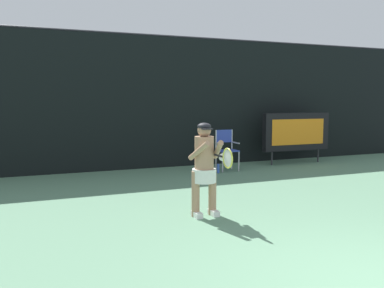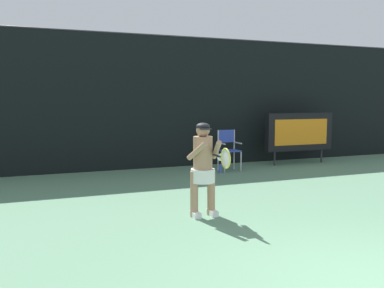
{
  "view_description": "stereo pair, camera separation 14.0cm",
  "coord_description": "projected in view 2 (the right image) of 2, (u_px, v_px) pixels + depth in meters",
  "views": [
    {
      "loc": [
        -3.46,
        -2.64,
        1.89
      ],
      "look_at": [
        -0.43,
        4.69,
        1.05
      ],
      "focal_mm": 39.37,
      "sensor_mm": 36.0,
      "label": 1
    },
    {
      "loc": [
        -3.33,
        -2.7,
        1.89
      ],
      "look_at": [
        -0.43,
        4.69,
        1.05
      ],
      "focal_mm": 39.37,
      "sensor_mm": 36.0,
      "label": 2
    }
  ],
  "objects": [
    {
      "name": "tennis_player",
      "position": [
        203.0,
        165.0,
        6.78
      ],
      "size": [
        0.53,
        0.61,
        1.52
      ],
      "color": "white",
      "rests_on": "ground"
    },
    {
      "name": "umpire_chair",
      "position": [
        228.0,
        147.0,
        11.24
      ],
      "size": [
        0.52,
        0.44,
        1.08
      ],
      "color": "#B7B7BC",
      "rests_on": "ground"
    },
    {
      "name": "tennis_racket",
      "position": [
        225.0,
        158.0,
        6.29
      ],
      "size": [
        0.03,
        0.6,
        0.31
      ],
      "rotation": [
        0.0,
        0.0,
        -0.17
      ],
      "color": "black"
    },
    {
      "name": "scoreboard",
      "position": [
        299.0,
        132.0,
        12.35
      ],
      "size": [
        2.2,
        0.21,
        1.5
      ],
      "color": "black",
      "rests_on": "ground"
    },
    {
      "name": "water_bottle",
      "position": [
        220.0,
        168.0,
        10.85
      ],
      "size": [
        0.07,
        0.07,
        0.27
      ],
      "color": "blue",
      "rests_on": "ground"
    },
    {
      "name": "backdrop_screen",
      "position": [
        156.0,
        103.0,
        11.58
      ],
      "size": [
        18.0,
        0.12,
        3.66
      ],
      "color": "black",
      "rests_on": "ground"
    }
  ]
}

